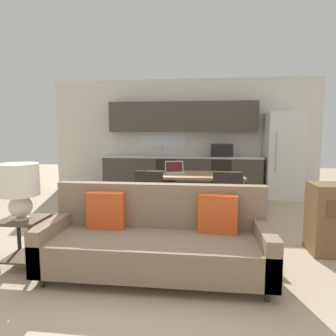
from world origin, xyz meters
TOP-DOWN VIEW (x-y plane):
  - ground_plane at (0.00, 0.00)m, footprint 20.00×20.00m
  - wall_back at (-0.01, 4.63)m, footprint 6.40×0.07m
  - kitchen_counter at (0.02, 4.33)m, footprint 3.65×0.65m
  - refrigerator at (2.25, 4.21)m, footprint 0.76×0.77m
  - dining_table at (0.32, 2.34)m, footprint 1.68×0.87m
  - couch at (0.03, 0.28)m, footprint 2.27×0.80m
  - side_table at (-1.39, 0.23)m, footprint 0.42×0.42m
  - table_lamp at (-1.39, 0.20)m, footprint 0.40×0.40m
  - dining_chair_near_right at (0.85, 1.52)m, footprint 0.47×0.47m
  - dining_chair_far_right at (0.86, 3.17)m, footprint 0.42×0.42m
  - dining_chair_far_left at (-0.23, 3.15)m, footprint 0.47×0.47m
  - dining_chair_near_left at (-0.23, 1.50)m, footprint 0.47×0.47m
  - laptop at (0.02, 2.43)m, footprint 0.37×0.32m

SIDE VIEW (x-z plane):
  - ground_plane at x=0.00m, z-range 0.00..0.00m
  - couch at x=0.03m, z-range -0.11..0.79m
  - side_table at x=-1.39m, z-range 0.09..0.63m
  - dining_chair_near_right at x=0.85m, z-range 0.04..0.96m
  - dining_chair_far_right at x=0.86m, z-range 0.04..0.96m
  - dining_chair_far_left at x=-0.23m, z-range 0.04..0.96m
  - dining_chair_near_left at x=-0.23m, z-range 0.04..0.96m
  - dining_table at x=0.32m, z-range 0.32..1.07m
  - laptop at x=0.02m, z-range 0.70..0.90m
  - kitchen_counter at x=0.02m, z-range -0.23..1.92m
  - table_lamp at x=-1.39m, z-range 0.61..1.20m
  - refrigerator at x=2.25m, z-range 0.00..1.88m
  - wall_back at x=-0.01m, z-range 0.00..2.70m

